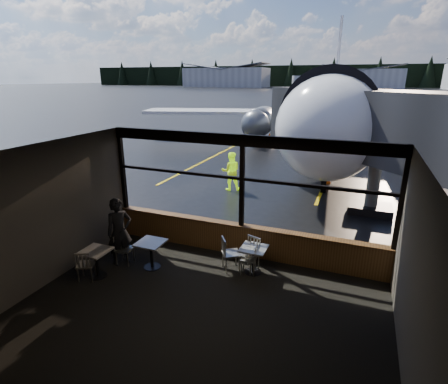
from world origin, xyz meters
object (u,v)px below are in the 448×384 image
Objects in this scene: chair_near_w at (231,254)px; chair_left_s at (86,265)px; chair_near_n at (249,255)px; airliner at (337,67)px; chair_near_e at (249,259)px; cafe_table_left at (97,263)px; cafe_table_mid at (151,255)px; cone_nose at (327,178)px; chair_mid_w at (125,249)px; passenger at (120,232)px; cafe_table_near at (253,260)px; ground_crew at (231,171)px; cone_wing at (270,135)px; jet_bridge at (380,146)px.

chair_near_w reaches higher than chair_left_s.
chair_left_s is at bearing 46.65° from chair_near_n.
airliner reaches higher than chair_near_e.
cafe_table_left is 3.92m from chair_near_e.
cone_nose is (3.57, 10.03, -0.10)m from cafe_table_mid.
airliner reaches higher than chair_near_w.
passenger is (-0.11, -0.00, 0.50)m from chair_mid_w.
passenger is at bearing -166.50° from cafe_table_near.
cafe_table_left is 8.27m from ground_crew.
cafe_table_mid is 0.41× the size of passenger.
cafe_table_mid is 2.15m from chair_near_w.
cone_wing is at bearing -106.58° from ground_crew.
cafe_table_near is 0.42× the size of ground_crew.
airliner is at bearing 143.52° from chair_near_w.
passenger is 11.09m from cone_nose.
chair_near_n reaches higher than cone_nose.
jet_bridge is 13.02× the size of chair_mid_w.
ground_crew is at bearing -146.18° from cone_nose.
chair_near_n is 4.17m from chair_left_s.
cafe_table_mid reaches higher than cafe_table_left.
chair_near_w is 3.08m from passenger.
chair_left_s reaches higher than cafe_table_left.
cafe_table_near reaches higher than cone_wing.
cafe_table_near is at bearing 62.06° from chair_near_w.
passenger is at bearing -113.87° from cone_nose.
chair_left_s is at bearing 60.63° from ground_crew.
chair_near_e is (3.59, 1.59, 0.04)m from cafe_table_left.
passenger is at bearing -132.12° from jet_bridge.
cafe_table_mid is 1.36× the size of cone_nose.
cafe_table_left is 0.40× the size of passenger.
chair_near_n is 9.29m from cone_nose.
cone_wing is at bearing 93.51° from cafe_table_left.
cafe_table_mid is (-2.65, -20.98, -5.32)m from airliner.
chair_left_s is at bearing -113.19° from cone_nose.
chair_near_n is at bearing 25.62° from cafe_table_left.
chair_near_w is 1.08× the size of chair_mid_w.
airliner reaches higher than chair_left_s.
chair_near_n is at bearing 17.98° from cafe_table_mid.
passenger is 3.35× the size of cone_nose.
jet_bridge is 9.85m from chair_mid_w.
airliner is 14.80m from ground_crew.
chair_left_s is (-3.84, -1.88, 0.06)m from cafe_table_near.
chair_left_s reaches higher than cafe_table_mid.
ground_crew is (-2.49, 6.65, 0.40)m from chair_near_w.
ground_crew reaches higher than chair_mid_w.
ground_crew reaches higher than chair_near_e.
cafe_table_mid reaches higher than cone_nose.
chair_mid_w is 0.50× the size of ground_crew.
chair_left_s is at bearing -160.25° from passenger.
ground_crew is at bearing 115.11° from cafe_table_near.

